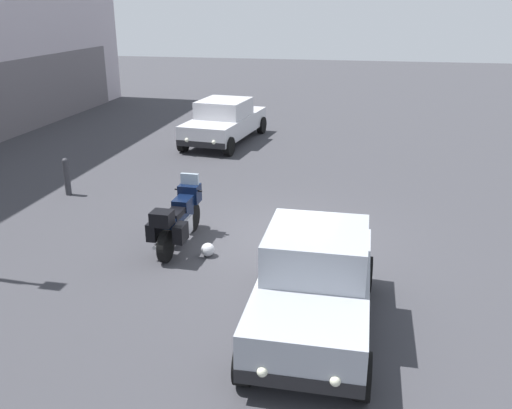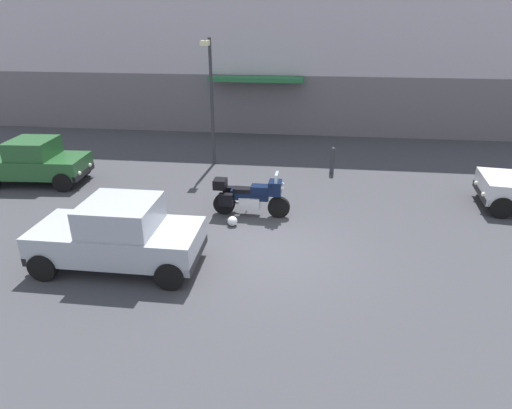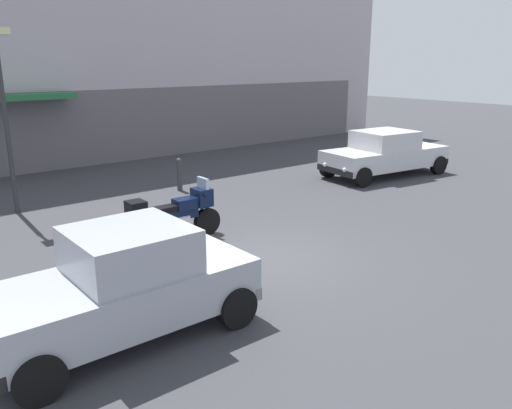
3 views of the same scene
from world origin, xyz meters
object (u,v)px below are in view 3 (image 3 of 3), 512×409
motorcycle (174,215)px  car_hatchback_near (124,285)px  helmet (176,249)px  car_sedan_far (385,153)px  streetlamp_curbside (5,103)px  bollard_curbside (179,174)px

motorcycle → car_hatchback_near: (-2.61, -3.10, 0.19)m
helmet → car_sedan_far: size_ratio=0.06×
car_hatchback_near → streetlamp_curbside: 7.88m
car_hatchback_near → car_sedan_far: size_ratio=0.82×
motorcycle → bollard_curbside: bearing=59.0°
motorcycle → car_sedan_far: car_sedan_far is taller
car_sedan_far → streetlamp_curbside: bearing=-8.8°
motorcycle → streetlamp_curbside: size_ratio=0.48×
car_sedan_far → motorcycle: bearing=15.3°
car_sedan_far → car_hatchback_near: bearing=27.6°
motorcycle → streetlamp_curbside: (-2.06, 4.48, 2.24)m
helmet → bollard_curbside: bollard_curbside is taller
motorcycle → car_sedan_far: size_ratio=0.48×
bollard_curbside → streetlamp_curbside: bearing=173.9°
helmet → bollard_curbside: 5.57m
streetlamp_curbside → helmet: bearing=-72.3°
motorcycle → bollard_curbside: motorcycle is taller
car_hatchback_near → car_sedan_far: bearing=-159.2°
motorcycle → car_sedan_far: bearing=10.0°
car_sedan_far → bollard_curbside: (-6.61, 2.62, -0.25)m
helmet → car_sedan_far: (9.53, 2.10, 0.64)m
car_hatchback_near → car_sedan_far: 12.57m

